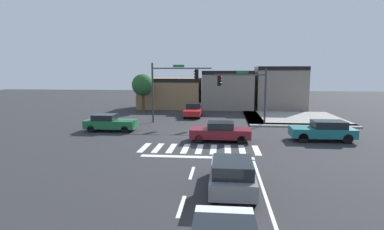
{
  "coord_description": "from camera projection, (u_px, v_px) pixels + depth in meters",
  "views": [
    {
      "loc": [
        1.53,
        -24.86,
        5.07
      ],
      "look_at": [
        -0.85,
        -0.86,
        1.75
      ],
      "focal_mm": 29.7,
      "sensor_mm": 36.0,
      "label": 1
    }
  ],
  "objects": [
    {
      "name": "roadside_tree",
      "position": [
        143.0,
        85.0,
        39.52
      ],
      "size": [
        2.71,
        2.71,
        4.76
      ],
      "color": "#4C3823",
      "rests_on": "ground_plane"
    },
    {
      "name": "storefront_row",
      "position": [
        228.0,
        90.0,
        43.55
      ],
      "size": [
        22.22,
        6.67,
        5.7
      ],
      "color": "#93704C",
      "rests_on": "ground_plane"
    },
    {
      "name": "traffic_signal_northwest",
      "position": [
        173.0,
        82.0,
        31.08
      ],
      "size": [
        5.91,
        0.32,
        5.89
      ],
      "color": "#383A3D",
      "rests_on": "ground_plane"
    },
    {
      "name": "traffic_signal_northeast",
      "position": [
        244.0,
        87.0,
        29.85
      ],
      "size": [
        4.9,
        0.32,
        5.35
      ],
      "rotation": [
        0.0,
        0.0,
        3.14
      ],
      "color": "#383A3D",
      "rests_on": "ground_plane"
    },
    {
      "name": "ground_plane",
      "position": [
        204.0,
        135.0,
        25.34
      ],
      "size": [
        120.0,
        120.0,
        0.0
      ],
      "primitive_type": "plane",
      "color": "#2B2B2D"
    },
    {
      "name": "car_maroon",
      "position": [
        220.0,
        132.0,
        23.12
      ],
      "size": [
        4.36,
        1.8,
        1.42
      ],
      "rotation": [
        0.0,
        0.0,
        3.14
      ],
      "color": "maroon",
      "rests_on": "ground_plane"
    },
    {
      "name": "car_teal",
      "position": [
        324.0,
        130.0,
        23.25
      ],
      "size": [
        4.48,
        1.92,
        1.49
      ],
      "rotation": [
        0.0,
        0.0,
        3.14
      ],
      "color": "#196B70",
      "rests_on": "ground_plane"
    },
    {
      "name": "car_red",
      "position": [
        193.0,
        110.0,
        35.85
      ],
      "size": [
        1.8,
        4.51,
        1.48
      ],
      "rotation": [
        0.0,
        0.0,
        -1.57
      ],
      "color": "red",
      "rests_on": "ground_plane"
    },
    {
      "name": "curb_corner_northeast",
      "position": [
        289.0,
        119.0,
        33.79
      ],
      "size": [
        10.0,
        10.6,
        0.15
      ],
      "color": "gray",
      "rests_on": "ground_plane"
    },
    {
      "name": "car_gray",
      "position": [
        232.0,
        173.0,
        13.52
      ],
      "size": [
        1.82,
        4.52,
        1.48
      ],
      "rotation": [
        0.0,
        0.0,
        1.57
      ],
      "color": "slate",
      "rests_on": "ground_plane"
    },
    {
      "name": "car_green",
      "position": [
        110.0,
        123.0,
        27.1
      ],
      "size": [
        4.28,
        1.8,
        1.43
      ],
      "color": "#1E6638",
      "rests_on": "ground_plane"
    },
    {
      "name": "bike_detector_marking",
      "position": [
        231.0,
        170.0,
        16.49
      ],
      "size": [
        0.98,
        0.98,
        0.01
      ],
      "color": "yellow",
      "rests_on": "ground_plane"
    },
    {
      "name": "crosswalk_near",
      "position": [
        199.0,
        149.0,
        20.91
      ],
      "size": [
        7.84,
        2.63,
        0.01
      ],
      "color": "silver",
      "rests_on": "ground_plane"
    },
    {
      "name": "lane_markings",
      "position": [
        212.0,
        192.0,
        13.38
      ],
      "size": [
        6.8,
        20.25,
        0.01
      ],
      "color": "white",
      "rests_on": "ground_plane"
    }
  ]
}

